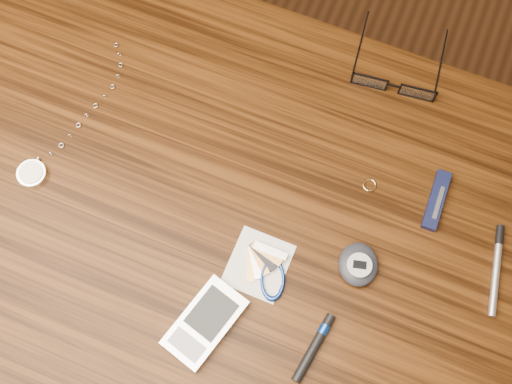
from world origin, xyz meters
TOP-DOWN VIEW (x-y plane):
  - ground at (0.00, 0.00)m, footprint 3.80×3.80m
  - desk at (0.00, 0.00)m, footprint 1.00×0.70m
  - eyeglasses at (0.20, 0.28)m, footprint 0.15×0.15m
  - gold_ring at (0.22, 0.11)m, footprint 0.02×0.02m
  - pocket_watch at (-0.25, -0.05)m, footprint 0.07×0.27m
  - pda_phone at (0.08, -0.16)m, footprint 0.09×0.13m
  - pedometer at (0.24, -0.01)m, footprint 0.07×0.08m
  - notepad_keys at (0.12, -0.07)m, footprint 0.10×0.09m
  - pocket_knife at (0.31, 0.12)m, footprint 0.02×0.09m
  - silver_pen at (0.42, 0.07)m, footprint 0.03×0.13m
  - black_blue_pen at (0.22, -0.14)m, footprint 0.03×0.10m

SIDE VIEW (x-z plane):
  - ground at x=0.00m, z-range 0.00..0.00m
  - desk at x=0.00m, z-range 0.27..1.02m
  - gold_ring at x=0.22m, z-range 0.75..0.75m
  - notepad_keys at x=0.12m, z-range 0.75..0.76m
  - silver_pen at x=0.42m, z-range 0.75..0.76m
  - pocket_watch at x=-0.25m, z-range 0.75..0.76m
  - pocket_knife at x=0.31m, z-range 0.75..0.76m
  - black_blue_pen at x=0.22m, z-range 0.75..0.76m
  - pda_phone at x=0.08m, z-range 0.75..0.77m
  - pedometer at x=0.24m, z-range 0.75..0.77m
  - eyeglasses at x=0.20m, z-range 0.75..0.78m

